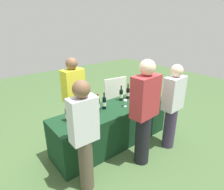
{
  "coord_description": "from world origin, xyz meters",
  "views": [
    {
      "loc": [
        -1.93,
        -2.38,
        2.19
      ],
      "look_at": [
        0.0,
        0.0,
        0.98
      ],
      "focal_mm": 30.59,
      "sensor_mm": 36.0,
      "label": 1
    }
  ],
  "objects_px": {
    "wine_glass_0": "(89,117)",
    "wine_bottle_3": "(104,103)",
    "wine_glass_1": "(125,101)",
    "menu_board": "(115,95)",
    "wine_bottle_4": "(121,95)",
    "wine_glass_2": "(141,96)",
    "wine_bottle_5": "(128,93)",
    "server_pouring": "(74,97)",
    "guest_1": "(144,111)",
    "wine_bottle_2": "(98,105)",
    "wine_bottle_0": "(68,115)",
    "guest_0": "(84,134)",
    "wine_bottle_6": "(138,92)",
    "guest_2": "(172,105)",
    "wine_bottle_1": "(86,108)"
  },
  "relations": [
    {
      "from": "wine_glass_0",
      "to": "wine_bottle_3",
      "type": "bearing_deg",
      "value": 26.02
    },
    {
      "from": "wine_glass_1",
      "to": "menu_board",
      "type": "xyz_separation_m",
      "value": [
        0.71,
        1.12,
        -0.4
      ]
    },
    {
      "from": "wine_bottle_4",
      "to": "wine_glass_2",
      "type": "xyz_separation_m",
      "value": [
        0.28,
        -0.25,
        -0.02
      ]
    },
    {
      "from": "wine_bottle_5",
      "to": "server_pouring",
      "type": "relative_size",
      "value": 0.2
    },
    {
      "from": "guest_1",
      "to": "menu_board",
      "type": "xyz_separation_m",
      "value": [
        0.88,
        1.72,
        -0.48
      ]
    },
    {
      "from": "wine_bottle_4",
      "to": "server_pouring",
      "type": "height_order",
      "value": "server_pouring"
    },
    {
      "from": "server_pouring",
      "to": "wine_bottle_2",
      "type": "bearing_deg",
      "value": 99.94
    },
    {
      "from": "wine_glass_0",
      "to": "guest_1",
      "type": "relative_size",
      "value": 0.08
    },
    {
      "from": "wine_bottle_0",
      "to": "wine_glass_2",
      "type": "bearing_deg",
      "value": -6.08
    },
    {
      "from": "wine_bottle_3",
      "to": "menu_board",
      "type": "distance_m",
      "value": 1.48
    },
    {
      "from": "wine_bottle_0",
      "to": "guest_0",
      "type": "xyz_separation_m",
      "value": [
        -0.11,
        -0.66,
        0.03
      ]
    },
    {
      "from": "wine_bottle_5",
      "to": "guest_1",
      "type": "xyz_separation_m",
      "value": [
        -0.47,
        -0.85,
        0.08
      ]
    },
    {
      "from": "wine_bottle_0",
      "to": "server_pouring",
      "type": "xyz_separation_m",
      "value": [
        0.4,
        0.54,
        0.03
      ]
    },
    {
      "from": "guest_0",
      "to": "server_pouring",
      "type": "bearing_deg",
      "value": 68.63
    },
    {
      "from": "server_pouring",
      "to": "guest_0",
      "type": "xyz_separation_m",
      "value": [
        -0.51,
        -1.2,
        0.0
      ]
    },
    {
      "from": "wine_bottle_6",
      "to": "wine_glass_1",
      "type": "relative_size",
      "value": 2.04
    },
    {
      "from": "wine_bottle_3",
      "to": "menu_board",
      "type": "height_order",
      "value": "wine_bottle_3"
    },
    {
      "from": "wine_bottle_0",
      "to": "wine_bottle_3",
      "type": "distance_m",
      "value": 0.69
    },
    {
      "from": "wine_bottle_5",
      "to": "guest_1",
      "type": "relative_size",
      "value": 0.18
    },
    {
      "from": "wine_bottle_4",
      "to": "guest_1",
      "type": "height_order",
      "value": "guest_1"
    },
    {
      "from": "wine_bottle_2",
      "to": "guest_2",
      "type": "bearing_deg",
      "value": -38.48
    },
    {
      "from": "wine_bottle_2",
      "to": "menu_board",
      "type": "bearing_deg",
      "value": 38.66
    },
    {
      "from": "wine_glass_0",
      "to": "guest_2",
      "type": "distance_m",
      "value": 1.45
    },
    {
      "from": "wine_bottle_3",
      "to": "wine_bottle_6",
      "type": "relative_size",
      "value": 1.03
    },
    {
      "from": "server_pouring",
      "to": "guest_1",
      "type": "distance_m",
      "value": 1.39
    },
    {
      "from": "wine_bottle_5",
      "to": "server_pouring",
      "type": "xyz_separation_m",
      "value": [
        -0.94,
        0.46,
        0.02
      ]
    },
    {
      "from": "wine_bottle_4",
      "to": "wine_glass_2",
      "type": "bearing_deg",
      "value": -41.17
    },
    {
      "from": "wine_bottle_6",
      "to": "server_pouring",
      "type": "relative_size",
      "value": 0.19
    },
    {
      "from": "wine_bottle_6",
      "to": "guest_1",
      "type": "xyz_separation_m",
      "value": [
        -0.71,
        -0.79,
        0.08
      ]
    },
    {
      "from": "wine_bottle_4",
      "to": "wine_bottle_6",
      "type": "height_order",
      "value": "wine_bottle_4"
    },
    {
      "from": "wine_bottle_1",
      "to": "wine_bottle_2",
      "type": "height_order",
      "value": "wine_bottle_1"
    },
    {
      "from": "wine_bottle_1",
      "to": "wine_bottle_2",
      "type": "xyz_separation_m",
      "value": [
        0.24,
        0.01,
        -0.01
      ]
    },
    {
      "from": "wine_bottle_5",
      "to": "guest_0",
      "type": "height_order",
      "value": "guest_0"
    },
    {
      "from": "wine_bottle_1",
      "to": "wine_bottle_5",
      "type": "bearing_deg",
      "value": 5.02
    },
    {
      "from": "wine_bottle_5",
      "to": "server_pouring",
      "type": "height_order",
      "value": "server_pouring"
    },
    {
      "from": "wine_bottle_5",
      "to": "wine_glass_2",
      "type": "height_order",
      "value": "wine_bottle_5"
    },
    {
      "from": "server_pouring",
      "to": "menu_board",
      "type": "bearing_deg",
      "value": -169.15
    },
    {
      "from": "wine_glass_0",
      "to": "wine_bottle_5",
      "type": "bearing_deg",
      "value": 15.8
    },
    {
      "from": "wine_bottle_0",
      "to": "wine_glass_1",
      "type": "distance_m",
      "value": 1.06
    },
    {
      "from": "guest_1",
      "to": "wine_glass_2",
      "type": "bearing_deg",
      "value": 42.43
    },
    {
      "from": "menu_board",
      "to": "wine_glass_0",
      "type": "bearing_deg",
      "value": -132.75
    },
    {
      "from": "wine_glass_1",
      "to": "server_pouring",
      "type": "height_order",
      "value": "server_pouring"
    },
    {
      "from": "wine_glass_1",
      "to": "wine_glass_2",
      "type": "xyz_separation_m",
      "value": [
        0.41,
        0.01,
        -0.01
      ]
    },
    {
      "from": "wine_bottle_0",
      "to": "wine_bottle_3",
      "type": "bearing_deg",
      "value": -0.53
    },
    {
      "from": "wine_glass_0",
      "to": "wine_glass_1",
      "type": "height_order",
      "value": "wine_glass_1"
    },
    {
      "from": "wine_bottle_2",
      "to": "wine_glass_0",
      "type": "height_order",
      "value": "wine_bottle_2"
    },
    {
      "from": "wine_glass_0",
      "to": "guest_0",
      "type": "xyz_separation_m",
      "value": [
        -0.33,
        -0.43,
        0.04
      ]
    },
    {
      "from": "server_pouring",
      "to": "guest_2",
      "type": "xyz_separation_m",
      "value": [
        1.15,
        -1.33,
        -0.03
      ]
    },
    {
      "from": "server_pouring",
      "to": "menu_board",
      "type": "distance_m",
      "value": 1.47
    },
    {
      "from": "guest_1",
      "to": "wine_bottle_5",
      "type": "bearing_deg",
      "value": 57.1
    }
  ]
}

